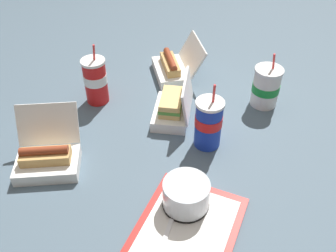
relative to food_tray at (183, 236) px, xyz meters
name	(u,v)px	position (x,y,z in m)	size (l,w,h in m)	color
ground_plane	(166,142)	(0.31, 0.22, -0.01)	(3.20, 3.20, 0.00)	#4C6070
food_tray	(183,236)	(0.00, 0.00, 0.00)	(0.39, 0.29, 0.01)	red
cake_container	(186,195)	(0.09, 0.04, 0.05)	(0.13, 0.13, 0.08)	black
plastic_fork	(166,236)	(-0.03, 0.04, 0.01)	(0.11, 0.01, 0.01)	white
clamshell_hotdog_back	(173,67)	(0.68, 0.40, 0.03)	(0.28, 0.28, 0.15)	white
clamshell_sandwich_left	(173,107)	(0.44, 0.26, 0.04)	(0.23, 0.19, 0.16)	white
clamshell_hotdog_center	(47,157)	(0.03, 0.49, 0.03)	(0.27, 0.27, 0.16)	white
soda_cup_corner	(96,80)	(0.39, 0.57, 0.09)	(0.09, 0.09, 0.24)	red
soda_cup_right	(208,123)	(0.36, 0.10, 0.08)	(0.09, 0.09, 0.23)	#1938B7
soda_cup_back	(266,87)	(0.67, 0.00, 0.07)	(0.10, 0.10, 0.21)	white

